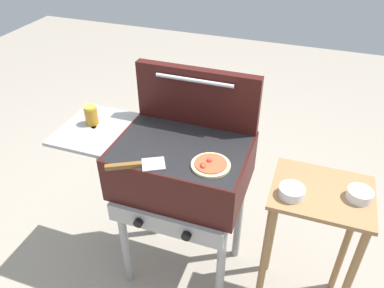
% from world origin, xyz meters
% --- Properties ---
extents(ground_plane, '(8.00, 8.00, 0.00)m').
position_xyz_m(ground_plane, '(0.00, 0.00, 0.00)').
color(ground_plane, gray).
extents(grill, '(0.96, 0.53, 0.90)m').
position_xyz_m(grill, '(-0.01, -0.00, 0.76)').
color(grill, '#38110F').
rests_on(grill, ground_plane).
extents(grill_lid_open, '(0.63, 0.08, 0.30)m').
position_xyz_m(grill_lid_open, '(0.00, 0.21, 1.05)').
color(grill_lid_open, '#38110F').
rests_on(grill_lid_open, grill).
extents(pizza_pepperoni, '(0.17, 0.17, 0.03)m').
position_xyz_m(pizza_pepperoni, '(0.17, -0.11, 0.91)').
color(pizza_pepperoni, beige).
rests_on(pizza_pepperoni, grill).
extents(sauce_jar, '(0.07, 0.07, 0.10)m').
position_xyz_m(sauce_jar, '(-0.50, 0.03, 0.95)').
color(sauce_jar, '#B77A1E').
rests_on(sauce_jar, grill).
extents(spatula, '(0.26, 0.17, 0.02)m').
position_xyz_m(spatula, '(-0.13, -0.22, 0.91)').
color(spatula, '#B7BABF').
rests_on(spatula, grill).
extents(prep_table, '(0.44, 0.36, 0.81)m').
position_xyz_m(prep_table, '(0.66, 0.00, 0.57)').
color(prep_table, olive).
rests_on(prep_table, ground_plane).
extents(topping_bowl_near, '(0.11, 0.11, 0.04)m').
position_xyz_m(topping_bowl_near, '(0.81, 0.00, 0.83)').
color(topping_bowl_near, silver).
rests_on(topping_bowl_near, prep_table).
extents(topping_bowl_far, '(0.11, 0.11, 0.04)m').
position_xyz_m(topping_bowl_far, '(0.53, -0.08, 0.83)').
color(topping_bowl_far, silver).
rests_on(topping_bowl_far, prep_table).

